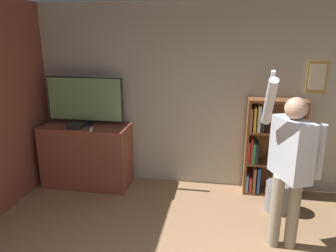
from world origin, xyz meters
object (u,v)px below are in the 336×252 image
(bookshelf, at_px, (267,149))
(person, at_px, (290,160))
(waste_bin, at_px, (278,197))
(television, at_px, (85,100))
(game_console, at_px, (76,125))

(bookshelf, height_order, person, person)
(waste_bin, bearing_deg, television, 171.94)
(game_console, height_order, bookshelf, bookshelf)
(game_console, relative_size, person, 0.11)
(waste_bin, bearing_deg, game_console, 175.80)
(television, bearing_deg, waste_bin, -8.06)
(bookshelf, xyz_separation_m, person, (0.06, -1.27, 0.35))
(game_console, xyz_separation_m, waste_bin, (2.86, -0.21, -0.77))
(person, bearing_deg, television, -135.89)
(bookshelf, bearing_deg, person, -87.45)
(television, relative_size, person, 0.59)
(game_console, distance_m, bookshelf, 2.78)
(television, bearing_deg, person, -22.97)
(person, bearing_deg, waste_bin, 152.40)
(television, height_order, game_console, television)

